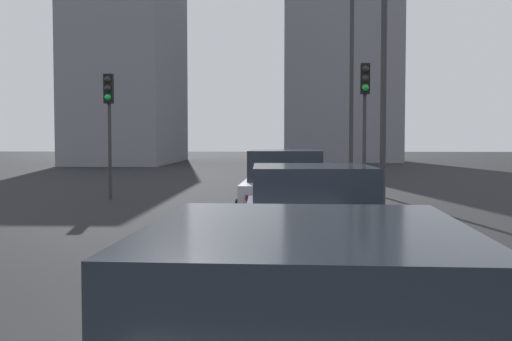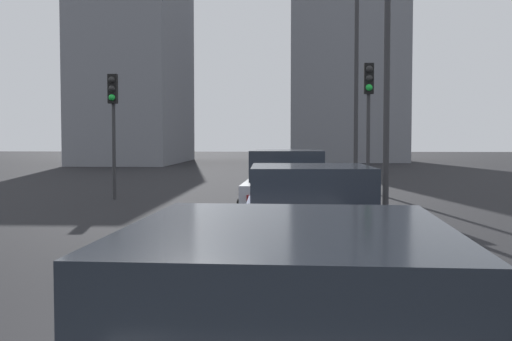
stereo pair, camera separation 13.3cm
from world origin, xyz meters
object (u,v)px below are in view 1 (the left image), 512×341
object	(u,v)px
traffic_light_near_right	(109,109)
street_lamp_far	(352,71)
traffic_light_near_left	(365,103)
street_lamp_kerbside	(384,52)
car_navy_left_second	(311,222)
car_silver_left_lead	(286,187)

from	to	relation	value
traffic_light_near_right	street_lamp_far	xyz separation A→B (m)	(4.93, -7.92, 1.64)
traffic_light_near_left	traffic_light_near_right	xyz separation A→B (m)	(0.43, 7.75, -0.16)
traffic_light_near_left	street_lamp_far	world-z (taller)	street_lamp_far
traffic_light_near_right	street_lamp_kerbside	world-z (taller)	street_lamp_kerbside
car_navy_left_second	traffic_light_near_left	xyz separation A→B (m)	(10.18, -2.03, 2.21)
car_navy_left_second	street_lamp_kerbside	world-z (taller)	street_lamp_kerbside
car_navy_left_second	street_lamp_kerbside	size ratio (longest dim) A/B	0.60
traffic_light_near_right	street_lamp_far	distance (m)	9.47
car_silver_left_lead	traffic_light_near_right	bearing A→B (deg)	48.78
traffic_light_near_left	traffic_light_near_right	distance (m)	7.76
traffic_light_near_right	street_lamp_kerbside	bearing A→B (deg)	71.02
traffic_light_near_left	street_lamp_kerbside	world-z (taller)	street_lamp_kerbside
car_navy_left_second	street_lamp_kerbside	xyz separation A→B (m)	(7.91, -2.22, 3.40)
street_lamp_kerbside	street_lamp_far	size ratio (longest dim) A/B	0.93
street_lamp_kerbside	car_silver_left_lead	bearing A→B (deg)	131.39
traffic_light_near_right	street_lamp_kerbside	xyz separation A→B (m)	(-2.69, -7.94, 1.36)
car_silver_left_lead	traffic_light_near_left	size ratio (longest dim) A/B	1.12
car_silver_left_lead	street_lamp_kerbside	xyz separation A→B (m)	(2.24, -2.54, 3.36)
car_silver_left_lead	traffic_light_near_right	size ratio (longest dim) A/B	1.19
car_navy_left_second	street_lamp_far	world-z (taller)	street_lamp_far
car_silver_left_lead	traffic_light_near_right	xyz separation A→B (m)	(4.93, 5.40, 2.00)
car_silver_left_lead	street_lamp_far	xyz separation A→B (m)	(9.86, -2.52, 3.64)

